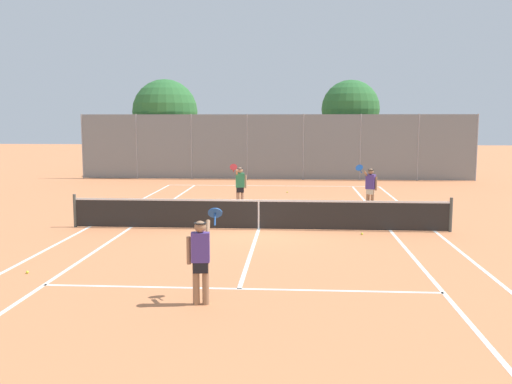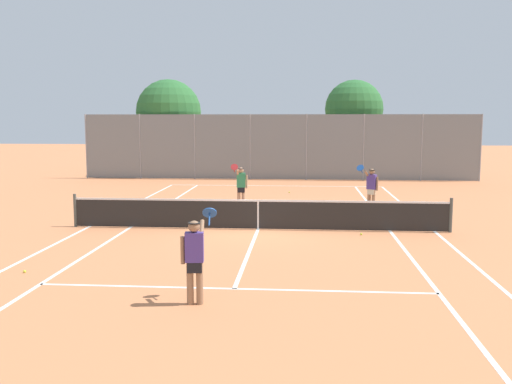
# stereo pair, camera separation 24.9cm
# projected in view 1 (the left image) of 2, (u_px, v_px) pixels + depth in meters

# --- Properties ---
(ground_plane) EXTENTS (120.00, 120.00, 0.00)m
(ground_plane) POSITION_uv_depth(u_px,v_px,m) (259.00, 229.00, 18.05)
(ground_plane) COLOR #CC7A4C
(court_line_markings) EXTENTS (11.10, 23.90, 0.01)m
(court_line_markings) POSITION_uv_depth(u_px,v_px,m) (259.00, 229.00, 18.05)
(court_line_markings) COLOR silver
(court_line_markings) RESTS_ON ground
(tennis_net) EXTENTS (12.00, 0.10, 1.07)m
(tennis_net) POSITION_uv_depth(u_px,v_px,m) (259.00, 213.00, 17.99)
(tennis_net) COLOR #474C47
(tennis_net) RESTS_ON ground
(player_near_side) EXTENTS (0.61, 0.77, 1.77)m
(player_near_side) POSITION_uv_depth(u_px,v_px,m) (201.00, 256.00, 10.64)
(player_near_side) COLOR #936B4C
(player_near_side) RESTS_ON ground
(player_far_left) EXTENTS (0.60, 0.78, 1.77)m
(player_far_left) POSITION_uv_depth(u_px,v_px,m) (240.00, 185.00, 22.25)
(player_far_left) COLOR tan
(player_far_left) RESTS_ON ground
(player_far_right) EXTENTS (0.88, 0.66, 1.77)m
(player_far_right) POSITION_uv_depth(u_px,v_px,m) (370.00, 186.00, 21.70)
(player_far_right) COLOR #936B4C
(player_far_right) RESTS_ON ground
(loose_tennis_ball_1) EXTENTS (0.07, 0.07, 0.07)m
(loose_tennis_ball_1) POSITION_uv_depth(u_px,v_px,m) (287.00, 192.00, 26.97)
(loose_tennis_ball_1) COLOR #D1DB33
(loose_tennis_ball_1) RESTS_ON ground
(loose_tennis_ball_2) EXTENTS (0.07, 0.07, 0.07)m
(loose_tennis_ball_2) POSITION_uv_depth(u_px,v_px,m) (362.00, 234.00, 17.19)
(loose_tennis_ball_2) COLOR #D1DB33
(loose_tennis_ball_2) RESTS_ON ground
(loose_tennis_ball_3) EXTENTS (0.07, 0.07, 0.07)m
(loose_tennis_ball_3) POSITION_uv_depth(u_px,v_px,m) (27.00, 272.00, 12.87)
(loose_tennis_ball_3) COLOR #D1DB33
(loose_tennis_ball_3) RESTS_ON ground
(back_fence) EXTENTS (22.73, 0.08, 3.76)m
(back_fence) POSITION_uv_depth(u_px,v_px,m) (275.00, 147.00, 32.69)
(back_fence) COLOR gray
(back_fence) RESTS_ON ground
(tree_behind_left) EXTENTS (3.98, 3.98, 5.90)m
(tree_behind_left) POSITION_uv_depth(u_px,v_px,m) (165.00, 114.00, 35.03)
(tree_behind_left) COLOR brown
(tree_behind_left) RESTS_ON ground
(tree_behind_right) EXTENTS (3.50, 3.50, 5.82)m
(tree_behind_right) POSITION_uv_depth(u_px,v_px,m) (349.00, 111.00, 34.39)
(tree_behind_right) COLOR brown
(tree_behind_right) RESTS_ON ground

